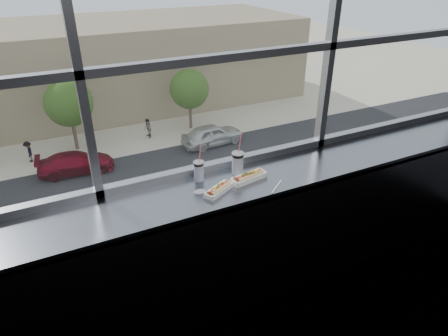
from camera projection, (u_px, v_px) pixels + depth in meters
name	position (u px, v px, depth m)	size (l,w,h in m)	color
wall_back_lower	(222.00, 221.00, 3.58)	(6.00, 6.00, 0.00)	black
window_glass	(220.00, 13.00, 2.77)	(6.00, 6.00, 0.00)	silver
window_mullions	(221.00, 14.00, 2.75)	(6.00, 0.08, 2.40)	gray
counter	(237.00, 185.00, 3.12)	(6.00, 0.55, 0.06)	gray
counter_fascia	(251.00, 256.00, 3.16)	(6.00, 0.04, 1.04)	gray
hotdog_tray_left	(219.00, 189.00, 2.96)	(0.27, 0.19, 0.06)	white
hotdog_tray_right	(249.00, 177.00, 3.11)	(0.31, 0.15, 0.07)	white
soda_cup_left	(199.00, 170.00, 3.09)	(0.08, 0.08, 0.31)	white
soda_cup_right	(238.00, 162.00, 3.17)	(0.10, 0.10, 0.36)	white
loose_straw	(277.00, 187.00, 3.03)	(0.01, 0.01, 0.21)	white
wrapper	(199.00, 191.00, 2.96)	(0.10, 0.07, 0.02)	silver
plaza_ground	(46.00, 96.00, 43.36)	(120.00, 120.00, 0.00)	#B9B095
street_asphalt	(81.00, 202.00, 24.82)	(80.00, 10.00, 0.06)	black
far_sidewalk	(65.00, 151.00, 31.14)	(80.00, 6.00, 0.04)	#B9B095
far_building	(43.00, 71.00, 37.13)	(50.00, 14.00, 8.00)	#857558
car_far_c	(212.00, 131.00, 31.67)	(6.78, 2.83, 2.26)	silver
car_far_b	(75.00, 160.00, 27.64)	(5.94, 2.48, 1.98)	maroon
car_near_d	(239.00, 184.00, 24.69)	(6.03, 2.51, 2.01)	white
car_near_c	(57.00, 229.00, 20.48)	(6.65, 2.77, 2.22)	#602A0E
pedestrian_b	(28.00, 150.00, 29.13)	(0.85, 0.64, 1.92)	#66605B
pedestrian_c	(148.00, 126.00, 33.03)	(0.86, 0.64, 1.93)	#66605B
tree_center	(69.00, 103.00, 29.71)	(3.61, 3.61, 5.63)	#47382B
tree_right	(189.00, 89.00, 33.61)	(3.35, 3.35, 5.23)	#47382B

